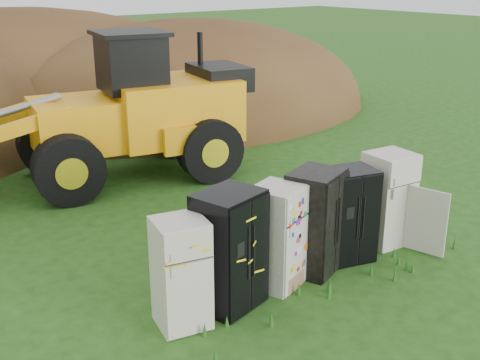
{
  "coord_description": "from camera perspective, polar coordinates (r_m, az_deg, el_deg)",
  "views": [
    {
      "loc": [
        -6.54,
        -6.87,
        5.11
      ],
      "look_at": [
        0.32,
        2.0,
        1.18
      ],
      "focal_mm": 45.0,
      "sensor_mm": 36.0,
      "label": 1
    }
  ],
  "objects": [
    {
      "name": "fridge_open_door",
      "position": [
        12.0,
        13.82,
        -1.72
      ],
      "size": [
        0.91,
        0.85,
        1.84
      ],
      "primitive_type": null,
      "rotation": [
        0.0,
        0.0,
        -0.11
      ],
      "color": "beige",
      "rests_on": "ground"
    },
    {
      "name": "fridge_black_right",
      "position": [
        11.2,
        10.25,
        -3.24
      ],
      "size": [
        1.04,
        0.94,
        1.75
      ],
      "primitive_type": null,
      "rotation": [
        0.0,
        0.0,
        -0.28
      ],
      "color": "black",
      "rests_on": "ground"
    },
    {
      "name": "ground",
      "position": [
        10.77,
        5.23,
        -9.09
      ],
      "size": [
        120.0,
        120.0,
        0.0
      ],
      "primitive_type": "plane",
      "color": "#1E4A13",
      "rests_on": "ground"
    },
    {
      "name": "fridge_black_side",
      "position": [
        9.46,
        -1.04,
        -6.67
      ],
      "size": [
        1.17,
        1.02,
        1.93
      ],
      "primitive_type": null,
      "rotation": [
        0.0,
        0.0,
        0.25
      ],
      "color": "black",
      "rests_on": "ground"
    },
    {
      "name": "dirt_mound_back",
      "position": [
        25.64,
        -20.88,
        6.56
      ],
      "size": [
        19.43,
        12.95,
        7.57
      ],
      "primitive_type": "ellipsoid",
      "color": "#452916",
      "rests_on": "ground"
    },
    {
      "name": "dirt_mound_right",
      "position": [
        23.4,
        -4.77,
        6.64
      ],
      "size": [
        15.18,
        11.13,
        6.86
      ],
      "primitive_type": "ellipsoid",
      "color": "#452916",
      "rests_on": "ground"
    },
    {
      "name": "fridge_sticker",
      "position": [
        10.11,
        3.48,
        -5.38
      ],
      "size": [
        0.99,
        0.96,
        1.78
      ],
      "primitive_type": null,
      "rotation": [
        0.0,
        0.0,
        0.34
      ],
      "color": "silver",
      "rests_on": "ground"
    },
    {
      "name": "wheel_loader",
      "position": [
        15.29,
        -13.39,
        6.49
      ],
      "size": [
        8.11,
        4.51,
        3.71
      ],
      "primitive_type": null,
      "rotation": [
        0.0,
        0.0,
        -0.19
      ],
      "color": "orange",
      "rests_on": "ground"
    },
    {
      "name": "fridge_dark_mid",
      "position": [
        10.65,
        7.09,
        -3.95
      ],
      "size": [
        1.16,
        1.06,
        1.86
      ],
      "primitive_type": null,
      "rotation": [
        0.0,
        0.0,
        0.36
      ],
      "color": "black",
      "rests_on": "ground"
    },
    {
      "name": "fridge_leftmost",
      "position": [
        9.06,
        -5.61,
        -8.79
      ],
      "size": [
        0.89,
        0.87,
        1.71
      ],
      "primitive_type": null,
      "rotation": [
        0.0,
        0.0,
        -0.22
      ],
      "color": "beige",
      "rests_on": "ground"
    }
  ]
}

